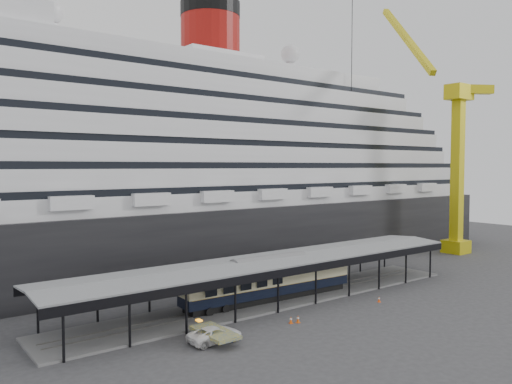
# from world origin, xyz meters

# --- Properties ---
(ground) EXTENTS (200.00, 200.00, 0.00)m
(ground) POSITION_xyz_m (0.00, 0.00, 0.00)
(ground) COLOR #363639
(ground) RESTS_ON ground
(cruise_ship) EXTENTS (130.00, 30.00, 43.90)m
(cruise_ship) POSITION_xyz_m (0.05, 32.00, 18.35)
(cruise_ship) COLOR black
(cruise_ship) RESTS_ON ground
(platform_canopy) EXTENTS (56.00, 9.18, 5.30)m
(platform_canopy) POSITION_xyz_m (0.00, 5.00, 2.36)
(platform_canopy) COLOR slate
(platform_canopy) RESTS_ON ground
(crane_yellow) EXTENTS (23.83, 18.78, 47.60)m
(crane_yellow) POSITION_xyz_m (47.06, 10.54, 19.96)
(crane_yellow) COLOR gold
(crane_yellow) RESTS_ON ground
(port_truck) EXTENTS (5.20, 2.41, 1.44)m
(port_truck) POSITION_xyz_m (-13.45, -2.64, 0.72)
(port_truck) COLOR white
(port_truck) RESTS_ON ground
(pullman_carriage) EXTENTS (23.07, 3.98, 22.54)m
(pullman_carriage) POSITION_xyz_m (-0.78, 5.00, 2.73)
(pullman_carriage) COLOR black
(pullman_carriage) RESTS_ON ground
(traffic_cone_left) EXTENTS (0.44, 0.44, 0.79)m
(traffic_cone_left) POSITION_xyz_m (-3.51, -3.07, 0.39)
(traffic_cone_left) COLOR #E4560C
(traffic_cone_left) RESTS_ON ground
(traffic_cone_mid) EXTENTS (0.45, 0.45, 0.75)m
(traffic_cone_mid) POSITION_xyz_m (-4.25, -2.79, 0.37)
(traffic_cone_mid) COLOR #E9530C
(traffic_cone_mid) RESTS_ON ground
(traffic_cone_right) EXTENTS (0.47, 0.47, 0.72)m
(traffic_cone_right) POSITION_xyz_m (9.49, -3.10, 0.36)
(traffic_cone_right) COLOR #F74E0D
(traffic_cone_right) RESTS_ON ground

